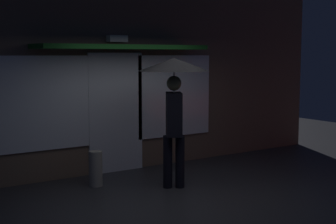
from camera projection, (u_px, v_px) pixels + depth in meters
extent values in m
plane|color=#2D2D33|center=(185.00, 199.00, 7.52)|extent=(18.00, 18.00, 0.00)
cube|color=brown|center=(111.00, 57.00, 9.21)|extent=(10.01, 0.30, 4.25)
cube|color=white|center=(116.00, 113.00, 9.19)|extent=(1.10, 0.04, 2.20)
cube|color=white|center=(42.00, 103.00, 8.38)|extent=(1.69, 0.04, 1.60)
cube|color=white|center=(175.00, 96.00, 9.90)|extent=(1.69, 0.04, 1.60)
cube|color=white|center=(117.00, 39.00, 8.97)|extent=(0.36, 0.16, 0.12)
cube|color=#144C19|center=(124.00, 47.00, 8.78)|extent=(3.20, 0.70, 0.08)
cylinder|color=black|center=(168.00, 162.00, 8.12)|extent=(0.15, 0.15, 0.86)
cylinder|color=black|center=(180.00, 162.00, 8.14)|extent=(0.15, 0.15, 0.86)
cube|color=black|center=(174.00, 114.00, 8.04)|extent=(0.44, 0.52, 0.70)
cube|color=silver|center=(177.00, 113.00, 8.16)|extent=(0.09, 0.13, 0.56)
cube|color=#721966|center=(177.00, 114.00, 8.16)|extent=(0.05, 0.06, 0.45)
sphere|color=tan|center=(174.00, 83.00, 7.98)|extent=(0.24, 0.24, 0.24)
cylinder|color=slate|center=(174.00, 85.00, 7.99)|extent=(0.02, 0.02, 0.87)
cone|color=black|center=(174.00, 65.00, 7.95)|extent=(1.14, 1.14, 0.21)
cylinder|color=#9E998E|center=(96.00, 169.00, 8.24)|extent=(0.22, 0.22, 0.58)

